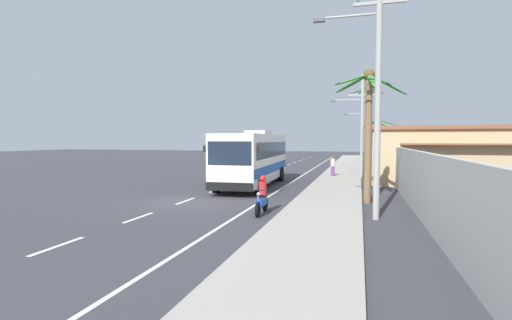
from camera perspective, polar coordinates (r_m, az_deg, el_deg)
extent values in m
plane|color=#3A3A3F|center=(18.65, -11.03, -6.29)|extent=(160.00, 160.00, 0.00)
cube|color=#A8A399|center=(26.66, 12.33, -3.32)|extent=(3.20, 90.00, 0.14)
cube|color=white|center=(12.29, -28.01, -11.52)|extent=(0.16, 2.00, 0.01)
cube|color=white|center=(15.39, -17.47, -8.37)|extent=(0.16, 2.00, 0.01)
cube|color=white|center=(18.85, -10.73, -6.17)|extent=(0.16, 2.00, 0.01)
cube|color=white|center=(22.50, -6.15, -4.62)|extent=(0.16, 2.00, 0.01)
cube|color=white|center=(26.28, -2.89, -3.49)|extent=(0.16, 2.00, 0.01)
cube|color=white|center=(30.12, -0.45, -2.64)|extent=(0.16, 2.00, 0.01)
cube|color=white|center=(34.00, 1.43, -1.98)|extent=(0.16, 2.00, 0.01)
cube|color=white|center=(37.93, 2.92, -1.45)|extent=(0.16, 2.00, 0.01)
cube|color=white|center=(41.87, 4.13, -1.03)|extent=(0.16, 2.00, 0.01)
cube|color=white|center=(45.83, 5.13, -0.67)|extent=(0.16, 2.00, 0.01)
cube|color=white|center=(49.81, 5.97, -0.37)|extent=(0.16, 2.00, 0.01)
cube|color=white|center=(53.79, 6.68, -0.12)|extent=(0.16, 2.00, 0.01)
cube|color=white|center=(57.79, 7.30, 0.10)|extent=(0.16, 2.00, 0.01)
cube|color=white|center=(61.79, 7.84, 0.29)|extent=(0.16, 2.00, 0.01)
cube|color=white|center=(65.79, 8.31, 0.46)|extent=(0.16, 2.00, 0.01)
cube|color=white|center=(31.93, 7.12, -2.34)|extent=(0.14, 70.00, 0.01)
cube|color=#B2B2AD|center=(30.59, 19.91, -0.33)|extent=(0.24, 60.00, 2.57)
cube|color=white|center=(24.45, -0.36, 0.42)|extent=(2.96, 10.63, 2.97)
cube|color=#192333|center=(24.62, -0.25, 1.65)|extent=(2.96, 9.79, 0.95)
cube|color=#192333|center=(19.39, -4.06, 1.02)|extent=(2.38, 0.19, 1.25)
cube|color=blue|center=(24.49, -0.36, -1.15)|extent=(2.99, 10.42, 0.54)
cube|color=black|center=(19.45, -4.12, -4.10)|extent=(2.53, 0.25, 0.44)
cube|color=#B7B7B7|center=(25.71, 0.34, 4.18)|extent=(1.50, 2.37, 0.28)
cube|color=black|center=(19.20, 0.32, 1.67)|extent=(0.12, 0.08, 0.36)
cube|color=black|center=(20.07, -7.89, 1.71)|extent=(0.12, 0.08, 0.36)
cylinder|color=black|center=(20.69, 0.60, -3.85)|extent=(0.36, 1.05, 1.04)
cylinder|color=black|center=(21.39, -6.03, -3.63)|extent=(0.36, 1.05, 1.04)
cylinder|color=black|center=(27.38, 3.80, -2.14)|extent=(0.36, 1.05, 1.04)
cylinder|color=black|center=(27.91, -1.33, -2.04)|extent=(0.36, 1.05, 1.04)
cylinder|color=black|center=(14.68, 0.28, -7.60)|extent=(0.12, 0.60, 0.60)
cylinder|color=black|center=(15.99, 1.41, -6.72)|extent=(0.14, 0.60, 0.60)
cube|color=#1947B2|center=(15.25, 0.83, -6.36)|extent=(0.28, 1.11, 0.36)
cube|color=black|center=(15.51, 1.07, -5.45)|extent=(0.26, 0.61, 0.12)
cylinder|color=gray|center=(14.74, 0.39, -6.37)|extent=(0.07, 0.32, 0.67)
cylinder|color=black|center=(14.78, 0.48, -4.63)|extent=(0.56, 0.06, 0.04)
sphere|color=#EAEACC|center=(14.68, 0.37, -5.23)|extent=(0.14, 0.14, 0.14)
cylinder|color=red|center=(15.42, 1.03, -4.39)|extent=(0.32, 0.32, 0.59)
sphere|color=red|center=(15.37, 1.04, -2.82)|extent=(0.26, 0.26, 0.26)
cylinder|color=#75388E|center=(30.42, 11.64, -1.67)|extent=(0.28, 0.28, 0.77)
cylinder|color=beige|center=(30.37, 11.65, -0.37)|extent=(0.36, 0.36, 0.61)
sphere|color=brown|center=(30.35, 11.66, 0.41)|extent=(0.25, 0.25, 0.25)
cylinder|color=#9E9E99|center=(14.89, 18.14, 10.37)|extent=(0.24, 0.24, 9.90)
cube|color=#9E9E99|center=(15.61, 18.35, 21.85)|extent=(1.90, 0.12, 0.12)
cylinder|color=#4C4742|center=(15.64, 15.35, 22.33)|extent=(0.08, 0.08, 0.16)
cylinder|color=#9E9E99|center=(15.48, 13.96, 20.55)|extent=(2.21, 0.09, 0.09)
cube|color=#4C4C51|center=(15.54, 9.62, 20.30)|extent=(0.44, 0.24, 0.14)
cylinder|color=#9E9E99|center=(30.69, 15.87, 4.97)|extent=(0.24, 0.24, 8.17)
cube|color=#9E9E99|center=(30.88, 15.94, 9.56)|extent=(2.12, 0.12, 0.12)
cylinder|color=#4C4742|center=(30.90, 14.34, 9.80)|extent=(0.08, 0.08, 0.16)
cylinder|color=#4C4742|center=(30.91, 17.54, 9.75)|extent=(0.08, 0.08, 0.16)
cylinder|color=#9E9E99|center=(30.85, 13.80, 8.89)|extent=(2.26, 0.09, 0.09)
cube|color=#4C4C51|center=(30.90, 11.67, 8.79)|extent=(0.44, 0.24, 0.14)
cylinder|color=#9E9E99|center=(46.61, 15.82, 4.64)|extent=(0.24, 0.24, 8.71)
cube|color=#9E9E99|center=(46.83, 15.88, 8.81)|extent=(2.07, 0.12, 0.12)
cylinder|color=#4C4742|center=(46.85, 14.86, 8.98)|extent=(0.08, 0.08, 0.16)
cylinder|color=#4C4742|center=(46.86, 16.91, 8.94)|extent=(0.08, 0.08, 0.16)
cylinder|color=#9E9E99|center=(46.70, 14.74, 6.86)|extent=(1.80, 0.09, 0.09)
cube|color=#4C4C51|center=(46.72, 13.62, 6.80)|extent=(0.44, 0.24, 0.14)
cylinder|color=brown|center=(18.40, 16.74, 2.88)|extent=(0.34, 0.34, 5.99)
ellipsoid|color=#337F33|center=(18.68, 19.50, 10.82)|extent=(1.77, 0.50, 1.10)
ellipsoid|color=#337F33|center=(19.49, 17.59, 11.06)|extent=(0.87, 1.92, 0.75)
ellipsoid|color=#337F33|center=(19.04, 14.41, 11.18)|extent=(1.81, 1.23, 0.83)
ellipsoid|color=#337F33|center=(18.07, 14.45, 11.81)|extent=(1.77, 1.39, 0.71)
ellipsoid|color=#337F33|center=(17.75, 17.53, 11.39)|extent=(0.72, 1.82, 1.03)
sphere|color=brown|center=(18.64, 16.89, 12.28)|extent=(0.56, 0.56, 0.56)
cylinder|color=brown|center=(41.08, 17.85, 2.23)|extent=(0.34, 0.34, 4.99)
ellipsoid|color=#3D893D|center=(41.16, 19.32, 5.44)|extent=(2.06, 0.39, 0.66)
ellipsoid|color=#3D893D|center=(41.87, 18.74, 5.23)|extent=(1.58, 1.73, 0.91)
ellipsoid|color=#3D893D|center=(42.05, 17.33, 5.43)|extent=(1.10, 2.05, 0.65)
ellipsoid|color=#3D893D|center=(41.48, 16.70, 5.19)|extent=(1.90, 1.14, 1.05)
ellipsoid|color=#3D893D|center=(40.76, 16.67, 5.24)|extent=(1.94, 1.01, 1.04)
ellipsoid|color=#3D893D|center=(40.13, 17.85, 5.41)|extent=(0.51, 2.04, 0.82)
ellipsoid|color=#3D893D|center=(40.37, 18.78, 5.33)|extent=(1.49, 1.81, 0.89)
sphere|color=brown|center=(41.13, 17.91, 5.77)|extent=(0.56, 0.56, 0.56)
cylinder|color=brown|center=(33.59, 16.64, 4.09)|extent=(0.33, 0.33, 7.35)
ellipsoid|color=#337F33|center=(33.81, 17.91, 10.03)|extent=(1.44, 0.46, 0.64)
ellipsoid|color=#337F33|center=(34.47, 17.23, 9.95)|extent=(0.95, 1.45, 0.59)
ellipsoid|color=#337F33|center=(34.42, 16.02, 10.06)|extent=(1.13, 1.40, 0.50)
ellipsoid|color=#337F33|center=(33.81, 15.52, 10.17)|extent=(1.46, 0.42, 0.53)
ellipsoid|color=#337F33|center=(33.22, 16.26, 10.09)|extent=(0.90, 1.41, 0.74)
ellipsoid|color=#337F33|center=(33.26, 17.43, 10.28)|extent=(1.09, 1.42, 0.50)
sphere|color=brown|center=(33.86, 16.74, 10.40)|extent=(0.56, 0.56, 0.56)
cube|color=tan|center=(29.45, 28.03, 0.44)|extent=(11.16, 7.09, 3.68)
cube|color=brown|center=(29.44, 28.12, 4.26)|extent=(11.83, 7.51, 0.24)
cube|color=brown|center=(25.64, 29.96, 2.10)|extent=(7.81, 0.80, 0.10)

